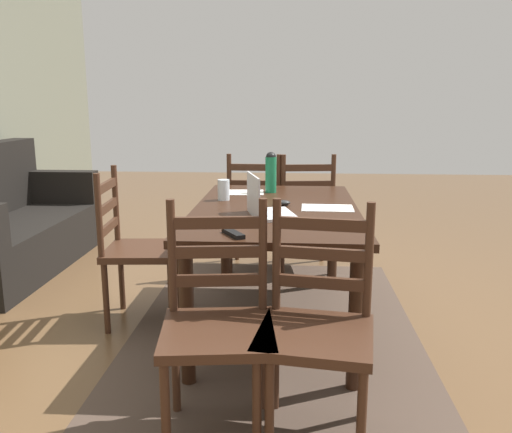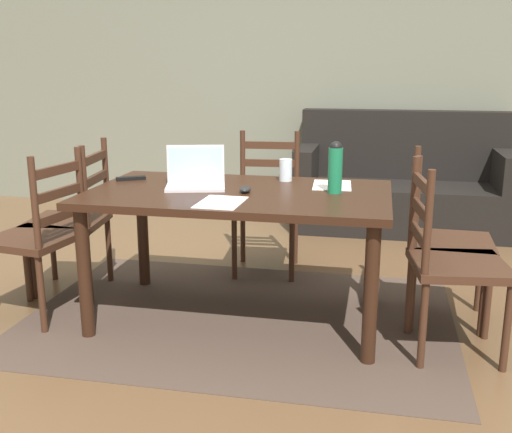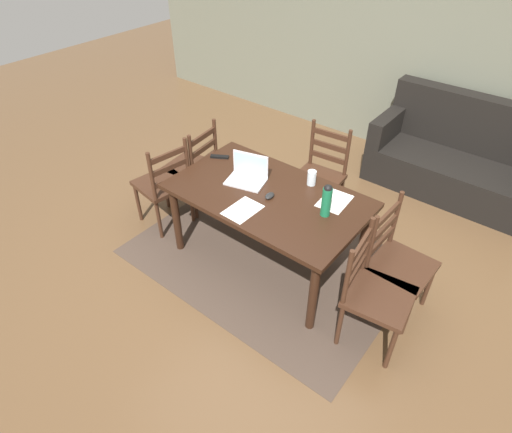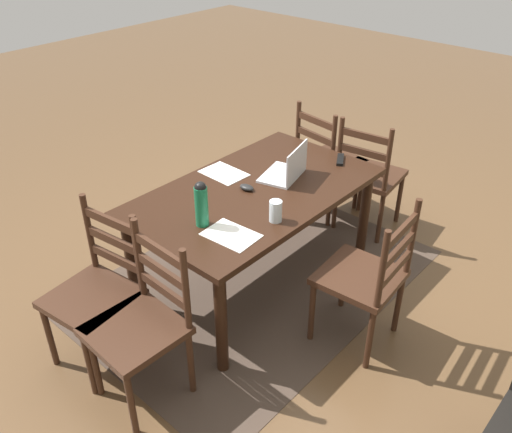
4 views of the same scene
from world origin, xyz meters
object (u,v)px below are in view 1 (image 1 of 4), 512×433
Objects in this scene: dining_table at (276,221)px; water_bottle at (271,171)px; computer_mouse at (282,203)px; chair_right_near at (305,214)px; tv_remote at (233,234)px; chair_left_near at (316,329)px; drinking_glass at (224,190)px; chair_far_head at (136,249)px; chair_right_far at (256,213)px; couch at (3,227)px; laptop at (264,206)px; chair_left_far at (218,326)px.

water_bottle reaches higher than dining_table.
computer_mouse is at bearing -169.57° from water_bottle.
dining_table is 1.13m from chair_right_near.
computer_mouse is 0.77m from tv_remote.
chair_left_near is 3.46× the size of water_bottle.
drinking_glass is (0.20, 0.33, 0.15)m from dining_table.
chair_right_far is (1.10, -0.66, 0.00)m from chair_far_head.
chair_far_head is at bearing -124.45° from couch.
chair_left_near is 7.38× the size of drinking_glass.
chair_right_near is (1.10, -0.20, -0.18)m from dining_table.
water_bottle is (0.51, 0.05, 0.23)m from dining_table.
chair_right_near is at bearing -30.68° from drinking_glass.
laptop is (-0.26, 0.06, 0.14)m from dining_table.
water_bottle reaches higher than chair_far_head.
computer_mouse is at bearing -111.61° from couch.
drinking_glass is 0.91m from tv_remote.
tv_remote is at bearing -135.78° from chair_far_head.
chair_left_far is (-1.09, -0.65, 0.00)m from chair_far_head.
chair_left_far is 7.38× the size of drinking_glass.
chair_left_far is 1.35m from drinking_glass.
chair_right_near is (2.19, 0.00, 0.00)m from chair_left_near.
chair_left_far is 3.46× the size of water_bottle.
chair_far_head is at bearing 30.79° from chair_left_far.
chair_right_far is 3.46× the size of water_bottle.
water_bottle is at bearing 6.34° from computer_mouse.
drinking_glass is at bearing -68.05° from chair_far_head.
laptop reaches higher than chair_right_near.
chair_far_head is 0.65m from drinking_glass.
water_bottle is (1.61, 0.25, 0.41)m from chair_left_near.
chair_left_near is 1.00× the size of chair_right_near.
chair_right_near is 5.59× the size of tv_remote.
dining_table is 0.90× the size of couch.
drinking_glass is (1.30, 0.14, 0.33)m from chair_left_far.
dining_table is at bearing -10.10° from chair_left_far.
laptop is 1.33× the size of water_bottle.
computer_mouse is at bearing -167.87° from chair_right_far.
chair_far_head is 0.89m from laptop.
chair_far_head and chair_right_near have the same top height.
computer_mouse is (1.14, -0.23, 0.29)m from chair_left_far.
couch is (0.94, 1.37, -0.11)m from chair_far_head.
dining_table is 5.88× the size of water_bottle.
chair_right_near is at bearing -10.52° from laptop.
couch reaches higher than chair_right_near.
laptop is (-1.36, 0.25, 0.33)m from chair_right_near.
chair_left_near reaches higher than dining_table.
couch is at bearing 68.72° from drinking_glass.
chair_far_head is 1.03m from water_bottle.
water_bottle is at bearing 8.77° from chair_left_near.
drinking_glass is (0.46, 0.28, 0.01)m from laptop.
tv_remote reaches higher than dining_table.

